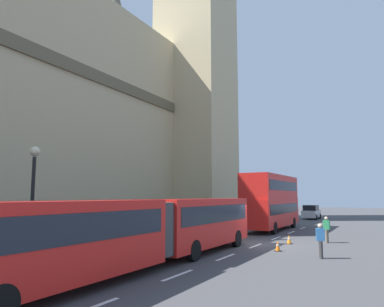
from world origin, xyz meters
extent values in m
plane|color=#424244|center=(0.00, 0.00, 0.00)|extent=(160.00, 160.00, 0.00)
cube|color=silver|center=(-9.85, 0.00, 0.01)|extent=(2.20, 0.16, 0.01)
cube|color=silver|center=(-5.25, 0.00, 0.01)|extent=(2.20, 0.16, 0.01)
cube|color=silver|center=(-0.65, 0.00, 0.01)|extent=(2.20, 0.16, 0.01)
cube|color=silver|center=(3.95, 0.00, 0.01)|extent=(2.20, 0.16, 0.01)
cube|color=silver|center=(8.55, 0.00, 0.01)|extent=(2.20, 0.16, 0.01)
cube|color=silver|center=(13.15, 0.00, 0.01)|extent=(2.20, 0.16, 0.01)
cube|color=#C6B284|center=(21.45, 16.00, 28.59)|extent=(9.20, 9.20, 57.18)
cone|color=#565147|center=(8.38, 20.00, 26.26)|extent=(2.40, 2.40, 5.16)
cube|color=red|center=(-4.37, 2.00, 1.65)|extent=(8.69, 2.50, 2.50)
cube|color=#1E232D|center=(-4.37, 2.00, 2.10)|extent=(7.99, 2.54, 0.90)
cube|color=red|center=(-13.96, 2.00, 1.65)|extent=(8.69, 2.50, 2.50)
cube|color=#1E232D|center=(-13.96, 2.00, 2.10)|extent=(7.99, 2.54, 0.90)
cylinder|color=#3F3F3F|center=(-9.17, 2.00, 1.65)|extent=(2.38, 2.38, 2.25)
cylinder|color=black|center=(-1.59, 0.88, 0.50)|extent=(1.00, 0.30, 1.00)
cylinder|color=black|center=(-6.98, 0.88, 0.50)|extent=(1.00, 0.30, 1.00)
cube|color=red|center=(9.78, 2.00, 1.60)|extent=(10.28, 2.50, 2.40)
cube|color=black|center=(9.78, 2.00, 1.95)|extent=(9.25, 2.54, 0.84)
cube|color=red|center=(9.78, 2.00, 3.85)|extent=(10.07, 2.50, 2.10)
cube|color=black|center=(9.78, 2.00, 3.95)|extent=(9.25, 2.54, 0.84)
cylinder|color=black|center=(13.07, 0.88, 0.50)|extent=(1.00, 0.30, 1.00)
cylinder|color=black|center=(6.49, 0.88, 0.50)|extent=(1.00, 0.30, 1.00)
cube|color=#B7B7BC|center=(27.37, 1.77, 0.70)|extent=(4.40, 1.80, 0.90)
cube|color=black|center=(27.17, 1.77, 1.50)|extent=(2.46, 1.66, 0.70)
cylinder|color=black|center=(28.78, 0.96, 0.32)|extent=(0.64, 0.30, 0.64)
cylinder|color=black|center=(25.96, 0.96, 0.32)|extent=(0.64, 0.30, 0.64)
cube|color=black|center=(-2.05, -1.77, 0.01)|extent=(0.36, 0.36, 0.03)
cone|color=orange|center=(-2.05, -1.77, 0.31)|extent=(0.28, 0.28, 0.55)
cylinder|color=white|center=(-2.05, -1.77, 0.33)|extent=(0.17, 0.17, 0.08)
cube|color=black|center=(1.27, -1.59, 0.01)|extent=(0.36, 0.36, 0.03)
cone|color=orange|center=(1.27, -1.59, 0.31)|extent=(0.28, 0.28, 0.55)
cylinder|color=white|center=(1.27, -1.59, 0.33)|extent=(0.17, 0.17, 0.08)
cylinder|color=black|center=(-11.61, 6.50, 0.15)|extent=(0.32, 0.32, 0.30)
cylinder|color=black|center=(-11.61, 6.50, 2.40)|extent=(0.16, 0.16, 4.80)
sphere|color=beige|center=(-11.61, 6.50, 5.05)|extent=(0.44, 0.44, 0.44)
cylinder|color=#333333|center=(-3.19, -4.23, 0.43)|extent=(0.16, 0.16, 0.86)
cylinder|color=#333333|center=(-3.38, -4.29, 0.43)|extent=(0.16, 0.16, 0.86)
cube|color=#3372B2|center=(-3.29, -4.26, 1.16)|extent=(0.34, 0.45, 0.60)
sphere|color=beige|center=(-3.29, -4.26, 1.58)|extent=(0.22, 0.22, 0.22)
cylinder|color=#726651|center=(2.97, -3.62, 0.43)|extent=(0.16, 0.16, 0.86)
cylinder|color=#726651|center=(3.17, -3.65, 0.43)|extent=(0.16, 0.16, 0.86)
cube|color=#267F4C|center=(3.07, -3.63, 1.16)|extent=(0.29, 0.43, 0.60)
sphere|color=beige|center=(3.07, -3.63, 1.58)|extent=(0.22, 0.22, 0.22)
camera|label=1|loc=(-21.89, -7.30, 3.05)|focal=32.88mm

